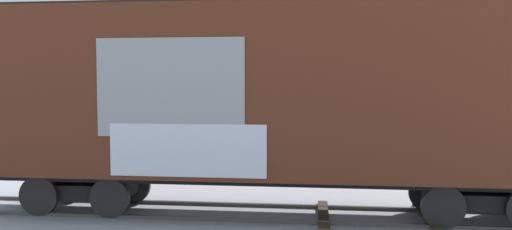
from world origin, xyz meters
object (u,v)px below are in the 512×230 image
at_px(parked_car_black, 181,145).
at_px(parked_car_white, 507,145).
at_px(parked_car_green, 332,145).
at_px(flagpole, 486,37).
at_px(freight_car, 273,95).

height_order(parked_car_black, parked_car_white, parked_car_white).
height_order(parked_car_green, parked_car_white, parked_car_green).
distance_m(flagpole, parked_car_black, 15.63).
bearing_deg(freight_car, parked_car_black, 117.93).
bearing_deg(freight_car, flagpole, 53.15).
bearing_deg(parked_car_black, flagpole, 27.50).
xyz_separation_m(freight_car, parked_car_white, (8.15, 6.53, -1.92)).
relative_size(flagpole, parked_car_white, 1.82).
xyz_separation_m(parked_car_black, parked_car_white, (11.51, 0.19, 0.04)).
bearing_deg(parked_car_white, parked_car_green, -178.10).
bearing_deg(parked_car_green, flagpole, 41.25).
distance_m(freight_car, parked_car_white, 10.62).
height_order(flagpole, parked_car_black, flagpole).
xyz_separation_m(parked_car_black, parked_car_green, (5.39, -0.01, 0.03)).
xyz_separation_m(parked_car_green, parked_car_white, (6.13, 0.20, 0.00)).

